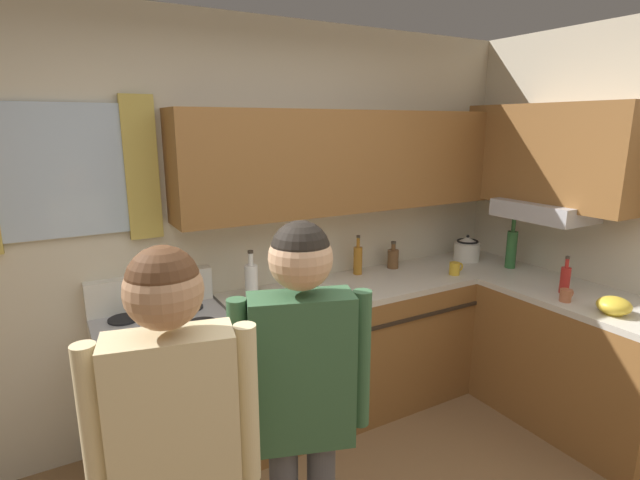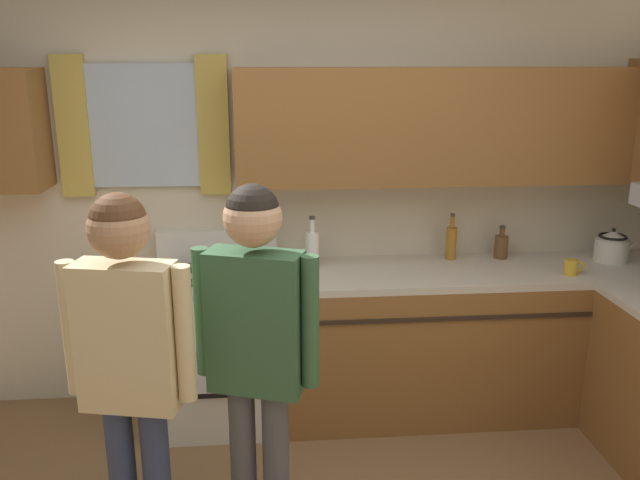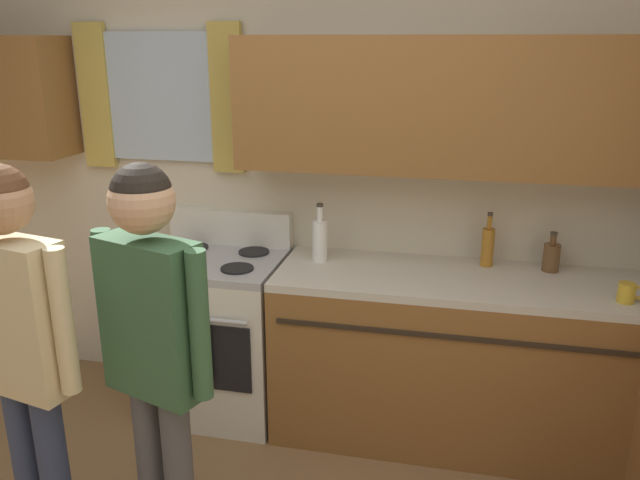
{
  "view_description": "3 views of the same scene",
  "coord_description": "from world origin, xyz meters",
  "px_view_note": "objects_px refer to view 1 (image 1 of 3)",
  "views": [
    {
      "loc": [
        -0.9,
        -1.05,
        1.96
      ],
      "look_at": [
        0.19,
        0.86,
        1.43
      ],
      "focal_mm": 27.26,
      "sensor_mm": 36.0,
      "label": 1
    },
    {
      "loc": [
        -0.12,
        -1.99,
        2.08
      ],
      "look_at": [
        0.13,
        0.88,
        1.28
      ],
      "focal_mm": 36.34,
      "sensor_mm": 36.0,
      "label": 2
    },
    {
      "loc": [
        0.85,
        -1.49,
        2.02
      ],
      "look_at": [
        0.36,
        0.69,
        1.32
      ],
      "focal_mm": 35.76,
      "sensor_mm": 36.0,
      "label": 3
    }
  ],
  "objects_px": {
    "stove_oven": "(168,393)",
    "bottle_oil_amber": "(358,259)",
    "bottle_squat_brown": "(393,258)",
    "bottle_sauce_red": "(565,279)",
    "adult_left": "(176,441)",
    "bottle_milk_white": "(251,281)",
    "cup_terracotta": "(566,295)",
    "mug_mustard_yellow": "(455,268)",
    "stovetop_kettle": "(467,248)",
    "adult_in_plaid": "(302,386)",
    "bottle_wine_green": "(511,248)",
    "mixing_bowl": "(614,306)"
  },
  "relations": [
    {
      "from": "stove_oven",
      "to": "bottle_oil_amber",
      "type": "xyz_separation_m",
      "value": [
        1.43,
        0.2,
        0.54
      ]
    },
    {
      "from": "stove_oven",
      "to": "bottle_squat_brown",
      "type": "relative_size",
      "value": 5.37
    },
    {
      "from": "stove_oven",
      "to": "bottle_sauce_red",
      "type": "bearing_deg",
      "value": -18.86
    },
    {
      "from": "bottle_squat_brown",
      "to": "adult_left",
      "type": "height_order",
      "value": "adult_left"
    },
    {
      "from": "bottle_milk_white",
      "to": "cup_terracotta",
      "type": "bearing_deg",
      "value": -30.86
    },
    {
      "from": "bottle_milk_white",
      "to": "mug_mustard_yellow",
      "type": "bearing_deg",
      "value": -9.71
    },
    {
      "from": "stovetop_kettle",
      "to": "bottle_milk_white",
      "type": "bearing_deg",
      "value": 179.5
    },
    {
      "from": "bottle_squat_brown",
      "to": "bottle_oil_amber",
      "type": "distance_m",
      "value": 0.32
    },
    {
      "from": "bottle_sauce_red",
      "to": "mug_mustard_yellow",
      "type": "height_order",
      "value": "bottle_sauce_red"
    },
    {
      "from": "mug_mustard_yellow",
      "to": "adult_in_plaid",
      "type": "xyz_separation_m",
      "value": [
        -1.78,
        -1.02,
        0.09
      ]
    },
    {
      "from": "adult_in_plaid",
      "to": "bottle_squat_brown",
      "type": "bearing_deg",
      "value": 42.53
    },
    {
      "from": "stove_oven",
      "to": "stovetop_kettle",
      "type": "xyz_separation_m",
      "value": [
        2.39,
        0.07,
        0.53
      ]
    },
    {
      "from": "bottle_wine_green",
      "to": "bottle_milk_white",
      "type": "relative_size",
      "value": 1.26
    },
    {
      "from": "bottle_oil_amber",
      "to": "stovetop_kettle",
      "type": "height_order",
      "value": "bottle_oil_amber"
    },
    {
      "from": "bottle_sauce_red",
      "to": "adult_in_plaid",
      "type": "height_order",
      "value": "adult_in_plaid"
    },
    {
      "from": "bottle_wine_green",
      "to": "adult_in_plaid",
      "type": "xyz_separation_m",
      "value": [
        -2.27,
        -0.94,
        -0.02
      ]
    },
    {
      "from": "stove_oven",
      "to": "adult_in_plaid",
      "type": "height_order",
      "value": "adult_in_plaid"
    },
    {
      "from": "adult_in_plaid",
      "to": "bottle_oil_amber",
      "type": "bearing_deg",
      "value": 49.43
    },
    {
      "from": "adult_left",
      "to": "adult_in_plaid",
      "type": "distance_m",
      "value": 0.48
    },
    {
      "from": "bottle_wine_green",
      "to": "cup_terracotta",
      "type": "distance_m",
      "value": 0.73
    },
    {
      "from": "stovetop_kettle",
      "to": "adult_in_plaid",
      "type": "height_order",
      "value": "adult_in_plaid"
    },
    {
      "from": "bottle_squat_brown",
      "to": "bottle_milk_white",
      "type": "height_order",
      "value": "bottle_milk_white"
    },
    {
      "from": "mug_mustard_yellow",
      "to": "cup_terracotta",
      "type": "xyz_separation_m",
      "value": [
        0.19,
        -0.74,
        -0.01
      ]
    },
    {
      "from": "stove_oven",
      "to": "mixing_bowl",
      "type": "xyz_separation_m",
      "value": [
        2.27,
        -1.16,
        0.48
      ]
    },
    {
      "from": "bottle_oil_amber",
      "to": "stove_oven",
      "type": "bearing_deg",
      "value": -172.14
    },
    {
      "from": "bottle_squat_brown",
      "to": "bottle_oil_amber",
      "type": "relative_size",
      "value": 0.72
    },
    {
      "from": "bottle_oil_amber",
      "to": "mug_mustard_yellow",
      "type": "relative_size",
      "value": 2.38
    },
    {
      "from": "adult_left",
      "to": "adult_in_plaid",
      "type": "xyz_separation_m",
      "value": [
        0.47,
        0.08,
        0.01
      ]
    },
    {
      "from": "stove_oven",
      "to": "bottle_squat_brown",
      "type": "xyz_separation_m",
      "value": [
        1.74,
        0.19,
        0.51
      ]
    },
    {
      "from": "cup_terracotta",
      "to": "adult_in_plaid",
      "type": "height_order",
      "value": "adult_in_plaid"
    },
    {
      "from": "bottle_milk_white",
      "to": "adult_left",
      "type": "bearing_deg",
      "value": -120.25
    },
    {
      "from": "stovetop_kettle",
      "to": "adult_in_plaid",
      "type": "bearing_deg",
      "value": -149.7
    },
    {
      "from": "bottle_squat_brown",
      "to": "mixing_bowl",
      "type": "relative_size",
      "value": 1.12
    },
    {
      "from": "stovetop_kettle",
      "to": "bottle_oil_amber",
      "type": "bearing_deg",
      "value": 172.6
    },
    {
      "from": "mixing_bowl",
      "to": "adult_left",
      "type": "distance_m",
      "value": 2.5
    },
    {
      "from": "stove_oven",
      "to": "cup_terracotta",
      "type": "xyz_separation_m",
      "value": [
        2.22,
        -0.9,
        0.47
      ]
    },
    {
      "from": "bottle_oil_amber",
      "to": "bottle_wine_green",
      "type": "distance_m",
      "value": 1.18
    },
    {
      "from": "adult_left",
      "to": "adult_in_plaid",
      "type": "height_order",
      "value": "adult_in_plaid"
    },
    {
      "from": "adult_in_plaid",
      "to": "mixing_bowl",
      "type": "bearing_deg",
      "value": 0.53
    },
    {
      "from": "bottle_sauce_red",
      "to": "bottle_wine_green",
      "type": "distance_m",
      "value": 0.59
    },
    {
      "from": "bottle_milk_white",
      "to": "adult_in_plaid",
      "type": "height_order",
      "value": "adult_in_plaid"
    },
    {
      "from": "bottle_wine_green",
      "to": "bottle_milk_white",
      "type": "bearing_deg",
      "value": 170.4
    },
    {
      "from": "adult_in_plaid",
      "to": "stove_oven",
      "type": "bearing_deg",
      "value": 101.79
    },
    {
      "from": "stove_oven",
      "to": "mixing_bowl",
      "type": "bearing_deg",
      "value": -27.11
    },
    {
      "from": "stovetop_kettle",
      "to": "adult_left",
      "type": "relative_size",
      "value": 0.17
    },
    {
      "from": "bottle_wine_green",
      "to": "adult_in_plaid",
      "type": "bearing_deg",
      "value": -157.56
    },
    {
      "from": "bottle_squat_brown",
      "to": "adult_left",
      "type": "distance_m",
      "value": 2.45
    },
    {
      "from": "cup_terracotta",
      "to": "adult_left",
      "type": "xyz_separation_m",
      "value": [
        -2.45,
        -0.36,
        0.09
      ]
    },
    {
      "from": "cup_terracotta",
      "to": "mixing_bowl",
      "type": "relative_size",
      "value": 0.59
    },
    {
      "from": "bottle_sauce_red",
      "to": "cup_terracotta",
      "type": "bearing_deg",
      "value": -142.04
    }
  ]
}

